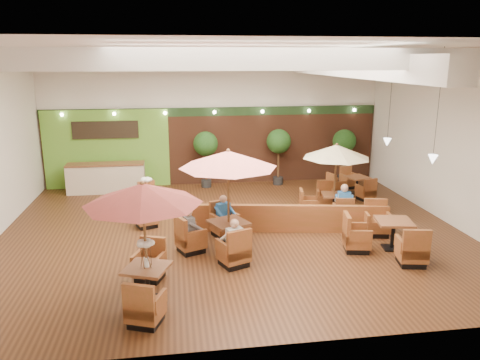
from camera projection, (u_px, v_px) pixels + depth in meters
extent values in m
plane|color=#381E0F|center=(233.00, 231.00, 14.43)|extent=(14.00, 14.00, 0.00)
cube|color=silver|center=(214.00, 119.00, 19.49)|extent=(14.00, 0.04, 5.50)
cube|color=silver|center=(277.00, 204.00, 7.99)|extent=(14.00, 0.04, 5.50)
cube|color=silver|center=(453.00, 138.00, 14.72)|extent=(0.04, 12.00, 5.50)
cube|color=white|center=(232.00, 46.00, 13.05)|extent=(14.00, 12.00, 0.04)
cube|color=brown|center=(214.00, 146.00, 19.72)|extent=(13.90, 0.10, 3.20)
cube|color=#1E3819|center=(214.00, 112.00, 19.35)|extent=(13.90, 0.12, 0.35)
cube|color=#63A630|center=(107.00, 149.00, 19.05)|extent=(5.00, 0.08, 3.20)
cube|color=black|center=(105.00, 130.00, 18.77)|extent=(2.60, 0.08, 0.70)
cube|color=white|center=(351.00, 66.00, 13.68)|extent=(0.60, 11.00, 0.60)
cube|color=white|center=(258.00, 59.00, 9.31)|extent=(13.60, 0.12, 0.45)
cube|color=white|center=(239.00, 59.00, 11.89)|extent=(13.60, 0.12, 0.45)
cube|color=white|center=(227.00, 59.00, 14.38)|extent=(13.60, 0.12, 0.45)
cube|color=white|center=(218.00, 59.00, 16.97)|extent=(13.60, 0.12, 0.45)
cylinder|color=black|center=(439.00, 105.00, 13.30)|extent=(0.01, 0.01, 3.20)
cone|color=white|center=(433.00, 160.00, 13.70)|extent=(0.28, 0.28, 0.28)
cylinder|color=black|center=(391.00, 97.00, 16.18)|extent=(0.01, 0.01, 3.20)
cone|color=white|center=(387.00, 142.00, 16.58)|extent=(0.28, 0.28, 0.28)
sphere|color=#FFEAC6|center=(62.00, 115.00, 18.29)|extent=(0.14, 0.14, 0.14)
sphere|color=#FFEAC6|center=(114.00, 114.00, 18.57)|extent=(0.14, 0.14, 0.14)
sphere|color=#FFEAC6|center=(165.00, 113.00, 18.85)|extent=(0.14, 0.14, 0.14)
sphere|color=#FFEAC6|center=(214.00, 112.00, 19.13)|extent=(0.14, 0.14, 0.14)
sphere|color=#FFEAC6|center=(262.00, 111.00, 19.40)|extent=(0.14, 0.14, 0.14)
sphere|color=#FFEAC6|center=(309.00, 111.00, 19.68)|extent=(0.14, 0.14, 0.14)
sphere|color=#FFEAC6|center=(354.00, 110.00, 19.96)|extent=(0.14, 0.14, 0.14)
cube|color=beige|center=(106.00, 179.00, 18.56)|extent=(3.00, 0.70, 1.10)
cube|color=brown|center=(105.00, 164.00, 18.41)|extent=(3.00, 0.75, 0.06)
cube|color=brown|center=(287.00, 218.00, 14.30)|extent=(6.10, 1.22, 0.85)
cube|color=brown|center=(147.00, 268.00, 10.15)|extent=(1.15, 1.15, 0.06)
cylinder|color=black|center=(148.00, 283.00, 10.24)|extent=(0.10, 0.10, 0.69)
cube|color=black|center=(148.00, 299.00, 10.33)|extent=(0.61, 0.61, 0.04)
cube|color=brown|center=(146.00, 310.00, 9.30)|extent=(0.84, 0.84, 0.33)
cube|color=brown|center=(149.00, 301.00, 9.00)|extent=(0.64, 0.33, 0.73)
cube|color=brown|center=(131.00, 299.00, 9.32)|extent=(0.29, 0.57, 0.29)
cube|color=brown|center=(159.00, 302.00, 9.19)|extent=(0.29, 0.57, 0.29)
cube|color=black|center=(146.00, 321.00, 9.36)|extent=(0.74, 0.74, 0.15)
cube|color=brown|center=(150.00, 267.00, 11.21)|extent=(0.84, 0.84, 0.33)
cube|color=brown|center=(145.00, 251.00, 11.36)|extent=(0.64, 0.33, 0.73)
cube|color=brown|center=(161.00, 260.00, 11.09)|extent=(0.29, 0.57, 0.29)
cube|color=brown|center=(137.00, 258.00, 11.22)|extent=(0.29, 0.57, 0.29)
cube|color=black|center=(150.00, 276.00, 11.27)|extent=(0.74, 0.74, 0.15)
cylinder|color=brown|center=(145.00, 244.00, 10.01)|extent=(0.06, 0.06, 2.61)
cone|color=#5B1F1A|center=(143.00, 194.00, 9.73)|extent=(2.51, 2.51, 0.45)
sphere|color=brown|center=(142.00, 183.00, 9.67)|extent=(0.10, 0.10, 0.10)
cylinder|color=silver|center=(146.00, 262.00, 10.11)|extent=(0.10, 0.10, 0.22)
cube|color=brown|center=(229.00, 223.00, 12.85)|extent=(1.23, 1.23, 0.07)
cylinder|color=black|center=(229.00, 236.00, 12.95)|extent=(0.11, 0.11, 0.73)
cube|color=black|center=(229.00, 249.00, 13.05)|extent=(0.65, 0.65, 0.04)
cube|color=brown|center=(234.00, 253.00, 11.96)|extent=(0.90, 0.90, 0.35)
cube|color=brown|center=(231.00, 246.00, 11.61)|extent=(0.67, 0.37, 0.77)
cube|color=brown|center=(223.00, 248.00, 11.75)|extent=(0.32, 0.59, 0.31)
cube|color=brown|center=(244.00, 243.00, 12.07)|extent=(0.32, 0.59, 0.31)
cube|color=black|center=(234.00, 263.00, 12.03)|extent=(0.80, 0.80, 0.15)
cube|color=brown|center=(224.00, 225.00, 13.97)|extent=(0.90, 0.90, 0.35)
cube|color=brown|center=(227.00, 212.00, 14.16)|extent=(0.67, 0.37, 0.77)
cube|color=brown|center=(234.00, 217.00, 14.08)|extent=(0.32, 0.59, 0.31)
cube|color=brown|center=(215.00, 220.00, 13.76)|extent=(0.32, 0.59, 0.31)
cube|color=black|center=(225.00, 233.00, 14.04)|extent=(0.80, 0.80, 0.15)
cube|color=brown|center=(191.00, 240.00, 12.82)|extent=(0.90, 0.90, 0.35)
cube|color=brown|center=(200.00, 230.00, 12.67)|extent=(0.37, 0.67, 0.77)
cube|color=brown|center=(186.00, 229.00, 13.03)|extent=(0.59, 0.32, 0.31)
cube|color=brown|center=(196.00, 237.00, 12.50)|extent=(0.59, 0.32, 0.31)
cube|color=black|center=(191.00, 249.00, 12.89)|extent=(0.80, 0.80, 0.15)
cylinder|color=brown|center=(228.00, 202.00, 12.71)|extent=(0.06, 0.06, 2.76)
cone|color=#C6675F|center=(228.00, 159.00, 12.41)|extent=(2.65, 2.65, 0.45)
sphere|color=brown|center=(228.00, 151.00, 12.35)|extent=(0.10, 0.10, 0.10)
cube|color=brown|center=(334.00, 195.00, 15.89)|extent=(0.94, 0.94, 0.06)
cylinder|color=black|center=(334.00, 204.00, 15.97)|extent=(0.09, 0.09, 0.63)
cube|color=black|center=(333.00, 213.00, 16.05)|extent=(0.50, 0.50, 0.04)
cube|color=brown|center=(343.00, 214.00, 15.12)|extent=(0.68, 0.68, 0.30)
cube|color=brown|center=(348.00, 208.00, 14.83)|extent=(0.59, 0.20, 0.66)
cube|color=brown|center=(335.00, 209.00, 15.09)|extent=(0.17, 0.53, 0.27)
cube|color=brown|center=(352.00, 209.00, 15.07)|extent=(0.17, 0.53, 0.27)
cube|color=black|center=(343.00, 221.00, 15.18)|extent=(0.61, 0.61, 0.13)
cube|color=brown|center=(325.00, 199.00, 16.85)|extent=(0.68, 0.68, 0.30)
cube|color=brown|center=(322.00, 189.00, 17.00)|extent=(0.59, 0.20, 0.66)
cube|color=brown|center=(333.00, 194.00, 16.79)|extent=(0.17, 0.53, 0.27)
cube|color=brown|center=(318.00, 193.00, 16.81)|extent=(0.17, 0.53, 0.27)
cube|color=black|center=(325.00, 204.00, 16.90)|extent=(0.61, 0.61, 0.13)
cube|color=brown|center=(308.00, 207.00, 15.86)|extent=(0.68, 0.68, 0.30)
cube|color=brown|center=(315.00, 198.00, 15.87)|extent=(0.20, 0.59, 0.66)
cube|color=brown|center=(308.00, 199.00, 16.08)|extent=(0.53, 0.17, 0.27)
cube|color=brown|center=(309.00, 204.00, 15.55)|extent=(0.53, 0.17, 0.27)
cube|color=black|center=(308.00, 213.00, 15.91)|extent=(0.61, 0.61, 0.13)
cylinder|color=brown|center=(335.00, 181.00, 15.76)|extent=(0.06, 0.06, 2.37)
cone|color=#C3B788|center=(336.00, 151.00, 15.51)|extent=(2.27, 2.27, 0.45)
sphere|color=brown|center=(337.00, 145.00, 15.45)|extent=(0.10, 0.10, 0.10)
cube|color=brown|center=(147.00, 197.00, 15.55)|extent=(1.10, 1.10, 0.06)
cylinder|color=black|center=(148.00, 207.00, 15.64)|extent=(0.10, 0.10, 0.66)
cube|color=black|center=(148.00, 217.00, 15.73)|extent=(0.58, 0.58, 0.04)
cube|color=brown|center=(146.00, 218.00, 14.74)|extent=(0.80, 0.80, 0.32)
cube|color=brown|center=(142.00, 211.00, 14.42)|extent=(0.62, 0.32, 0.70)
cube|color=brown|center=(137.00, 213.00, 14.56)|extent=(0.27, 0.54, 0.28)
cube|color=brown|center=(155.00, 210.00, 14.83)|extent=(0.27, 0.54, 0.28)
cube|color=black|center=(147.00, 225.00, 14.80)|extent=(0.71, 0.71, 0.14)
cube|color=brown|center=(149.00, 200.00, 16.57)|extent=(0.80, 0.80, 0.32)
cube|color=brown|center=(151.00, 190.00, 16.74)|extent=(0.62, 0.32, 0.70)
cube|color=brown|center=(157.00, 194.00, 16.66)|extent=(0.27, 0.54, 0.28)
cube|color=brown|center=(141.00, 196.00, 16.38)|extent=(0.27, 0.54, 0.28)
cube|color=black|center=(149.00, 207.00, 16.63)|extent=(0.71, 0.71, 0.14)
cylinder|color=silver|center=(147.00, 192.00, 15.52)|extent=(0.10, 0.10, 0.22)
cube|color=brown|center=(394.00, 222.00, 12.91)|extent=(1.11, 1.11, 0.07)
cylinder|color=black|center=(393.00, 235.00, 13.01)|extent=(0.11, 0.11, 0.74)
cube|color=black|center=(392.00, 248.00, 13.11)|extent=(0.59, 0.59, 0.04)
cube|color=brown|center=(412.00, 252.00, 12.02)|extent=(0.81, 0.81, 0.36)
cube|color=brown|center=(420.00, 244.00, 11.67)|extent=(0.70, 0.24, 0.78)
cube|color=brown|center=(400.00, 244.00, 11.97)|extent=(0.20, 0.62, 0.31)
cube|color=brown|center=(425.00, 245.00, 11.95)|extent=(0.20, 0.62, 0.31)
cube|color=black|center=(411.00, 262.00, 12.08)|extent=(0.72, 0.72, 0.16)
cube|color=brown|center=(377.00, 225.00, 14.05)|extent=(0.81, 0.81, 0.36)
cube|color=brown|center=(372.00, 211.00, 14.23)|extent=(0.70, 0.24, 0.78)
cube|color=brown|center=(388.00, 218.00, 13.98)|extent=(0.20, 0.62, 0.31)
cube|color=brown|center=(366.00, 217.00, 14.00)|extent=(0.20, 0.62, 0.31)
cube|color=black|center=(376.00, 233.00, 14.11)|extent=(0.72, 0.72, 0.16)
cube|color=brown|center=(357.00, 239.00, 12.88)|extent=(0.81, 0.81, 0.36)
cube|color=brown|center=(366.00, 227.00, 12.89)|extent=(0.24, 0.70, 0.78)
cube|color=brown|center=(355.00, 228.00, 13.14)|extent=(0.62, 0.20, 0.31)
cube|color=brown|center=(359.00, 236.00, 12.52)|extent=(0.62, 0.20, 0.31)
cube|color=black|center=(356.00, 248.00, 12.95)|extent=(0.72, 0.72, 0.16)
cube|color=brown|center=(357.00, 177.00, 18.35)|extent=(0.97, 0.97, 0.05)
cylinder|color=black|center=(357.00, 185.00, 18.43)|extent=(0.09, 0.09, 0.60)
cube|color=black|center=(356.00, 193.00, 18.51)|extent=(0.51, 0.51, 0.04)
cube|color=brown|center=(366.00, 193.00, 17.61)|extent=(0.71, 0.71, 0.29)
cube|color=brown|center=(367.00, 187.00, 17.32)|extent=(0.57, 0.25, 0.64)
cube|color=brown|center=(360.00, 189.00, 17.46)|extent=(0.21, 0.50, 0.26)
cube|color=brown|center=(372.00, 187.00, 17.68)|extent=(0.21, 0.50, 0.26)
cube|color=black|center=(365.00, 198.00, 17.67)|extent=(0.63, 0.63, 0.13)
cube|color=brown|center=(349.00, 181.00, 19.28)|extent=(0.71, 0.71, 0.29)
cube|color=brown|center=(349.00, 173.00, 19.44)|extent=(0.57, 0.25, 0.64)
cube|color=brown|center=(354.00, 176.00, 19.34)|extent=(0.21, 0.50, 0.26)
cube|color=brown|center=(344.00, 178.00, 19.13)|extent=(0.21, 0.50, 0.26)
cube|color=black|center=(348.00, 186.00, 19.33)|extent=(0.63, 0.63, 0.13)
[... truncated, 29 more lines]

